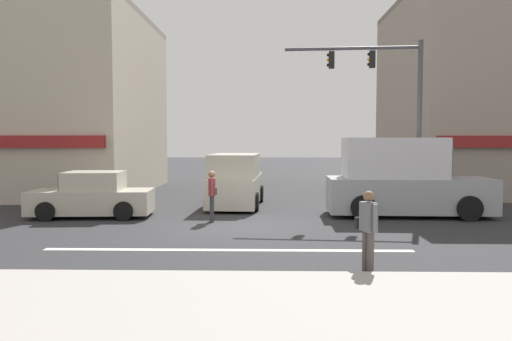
{
  "coord_description": "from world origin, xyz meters",
  "views": [
    {
      "loc": [
        0.95,
        -15.44,
        2.68
      ],
      "look_at": [
        0.56,
        2.0,
        1.6
      ],
      "focal_mm": 35.0,
      "sensor_mm": 36.0,
      "label": 1
    }
  ],
  "objects_px": {
    "van_crossing_center": "(235,181)",
    "pedestrian_mid_crossing": "(212,193)",
    "traffic_light_mast": "(392,98)",
    "utility_pole_near_left": "(75,93)",
    "sedan_crossing_rightbound": "(92,197)",
    "pedestrian_foreground_with_bag": "(368,226)",
    "box_truck_approaching_near": "(403,180)",
    "utility_pole_far_right": "(442,97)"
  },
  "relations": [
    {
      "from": "utility_pole_near_left",
      "to": "pedestrian_foreground_with_bag",
      "type": "xyz_separation_m",
      "value": [
        10.05,
        -10.88,
        -3.66
      ]
    },
    {
      "from": "utility_pole_near_left",
      "to": "van_crossing_center",
      "type": "height_order",
      "value": "utility_pole_near_left"
    },
    {
      "from": "traffic_light_mast",
      "to": "box_truck_approaching_near",
      "type": "xyz_separation_m",
      "value": [
        0.3,
        -0.54,
        -2.92
      ]
    },
    {
      "from": "traffic_light_mast",
      "to": "box_truck_approaching_near",
      "type": "relative_size",
      "value": 1.1
    },
    {
      "from": "utility_pole_far_right",
      "to": "van_crossing_center",
      "type": "xyz_separation_m",
      "value": [
        -9.09,
        -2.69,
        -3.58
      ]
    },
    {
      "from": "traffic_light_mast",
      "to": "utility_pole_near_left",
      "type": "bearing_deg",
      "value": 167.67
    },
    {
      "from": "pedestrian_mid_crossing",
      "to": "van_crossing_center",
      "type": "bearing_deg",
      "value": 82.02
    },
    {
      "from": "traffic_light_mast",
      "to": "pedestrian_mid_crossing",
      "type": "relative_size",
      "value": 3.71
    },
    {
      "from": "utility_pole_far_right",
      "to": "sedan_crossing_rightbound",
      "type": "distance_m",
      "value": 15.45
    },
    {
      "from": "utility_pole_near_left",
      "to": "utility_pole_far_right",
      "type": "relative_size",
      "value": 1.01
    },
    {
      "from": "utility_pole_far_right",
      "to": "pedestrian_mid_crossing",
      "type": "bearing_deg",
      "value": -146.03
    },
    {
      "from": "traffic_light_mast",
      "to": "sedan_crossing_rightbound",
      "type": "height_order",
      "value": "traffic_light_mast"
    },
    {
      "from": "pedestrian_foreground_with_bag",
      "to": "sedan_crossing_rightbound",
      "type": "bearing_deg",
      "value": 138.49
    },
    {
      "from": "utility_pole_near_left",
      "to": "traffic_light_mast",
      "type": "distance_m",
      "value": 12.79
    },
    {
      "from": "van_crossing_center",
      "to": "pedestrian_mid_crossing",
      "type": "relative_size",
      "value": 2.81
    },
    {
      "from": "utility_pole_far_right",
      "to": "box_truck_approaching_near",
      "type": "bearing_deg",
      "value": -121.06
    },
    {
      "from": "utility_pole_near_left",
      "to": "pedestrian_mid_crossing",
      "type": "height_order",
      "value": "utility_pole_near_left"
    },
    {
      "from": "utility_pole_near_left",
      "to": "box_truck_approaching_near",
      "type": "height_order",
      "value": "utility_pole_near_left"
    },
    {
      "from": "utility_pole_near_left",
      "to": "pedestrian_foreground_with_bag",
      "type": "height_order",
      "value": "utility_pole_near_left"
    },
    {
      "from": "utility_pole_near_left",
      "to": "traffic_light_mast",
      "type": "bearing_deg",
      "value": -12.33
    },
    {
      "from": "utility_pole_near_left",
      "to": "pedestrian_mid_crossing",
      "type": "bearing_deg",
      "value": -36.83
    },
    {
      "from": "box_truck_approaching_near",
      "to": "pedestrian_foreground_with_bag",
      "type": "relative_size",
      "value": 3.39
    },
    {
      "from": "sedan_crossing_rightbound",
      "to": "pedestrian_mid_crossing",
      "type": "bearing_deg",
      "value": -12.34
    },
    {
      "from": "sedan_crossing_rightbound",
      "to": "box_truck_approaching_near",
      "type": "bearing_deg",
      "value": 2.44
    },
    {
      "from": "pedestrian_mid_crossing",
      "to": "box_truck_approaching_near",
      "type": "bearing_deg",
      "value": 12.0
    },
    {
      "from": "pedestrian_foreground_with_bag",
      "to": "van_crossing_center",
      "type": "bearing_deg",
      "value": 108.16
    },
    {
      "from": "utility_pole_far_right",
      "to": "traffic_light_mast",
      "type": "height_order",
      "value": "utility_pole_far_right"
    },
    {
      "from": "utility_pole_near_left",
      "to": "van_crossing_center",
      "type": "xyz_separation_m",
      "value": [
        6.76,
        -0.88,
        -3.61
      ]
    },
    {
      "from": "utility_pole_near_left",
      "to": "sedan_crossing_rightbound",
      "type": "xyz_separation_m",
      "value": [
        1.97,
        -3.74,
        -3.9
      ]
    },
    {
      "from": "utility_pole_near_left",
      "to": "van_crossing_center",
      "type": "bearing_deg",
      "value": -7.4
    },
    {
      "from": "utility_pole_far_right",
      "to": "box_truck_approaching_near",
      "type": "distance_m",
      "value": 6.81
    },
    {
      "from": "utility_pole_far_right",
      "to": "box_truck_approaching_near",
      "type": "xyz_separation_m",
      "value": [
        -3.07,
        -5.09,
        -3.33
      ]
    },
    {
      "from": "sedan_crossing_rightbound",
      "to": "van_crossing_center",
      "type": "distance_m",
      "value": 5.59
    },
    {
      "from": "pedestrian_mid_crossing",
      "to": "pedestrian_foreground_with_bag",
      "type": "bearing_deg",
      "value": -58.47
    },
    {
      "from": "utility_pole_far_right",
      "to": "traffic_light_mast",
      "type": "relative_size",
      "value": 1.43
    },
    {
      "from": "box_truck_approaching_near",
      "to": "pedestrian_foreground_with_bag",
      "type": "xyz_separation_m",
      "value": [
        -2.75,
        -7.61,
        -0.3
      ]
    },
    {
      "from": "pedestrian_foreground_with_bag",
      "to": "traffic_light_mast",
      "type": "bearing_deg",
      "value": 73.32
    },
    {
      "from": "traffic_light_mast",
      "to": "box_truck_approaching_near",
      "type": "height_order",
      "value": "traffic_light_mast"
    },
    {
      "from": "box_truck_approaching_near",
      "to": "pedestrian_foreground_with_bag",
      "type": "bearing_deg",
      "value": -109.85
    },
    {
      "from": "utility_pole_near_left",
      "to": "pedestrian_mid_crossing",
      "type": "xyz_separation_m",
      "value": [
        6.23,
        -4.67,
        -3.66
      ]
    },
    {
      "from": "utility_pole_near_left",
      "to": "traffic_light_mast",
      "type": "relative_size",
      "value": 1.44
    },
    {
      "from": "box_truck_approaching_near",
      "to": "pedestrian_mid_crossing",
      "type": "distance_m",
      "value": 6.71
    }
  ]
}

